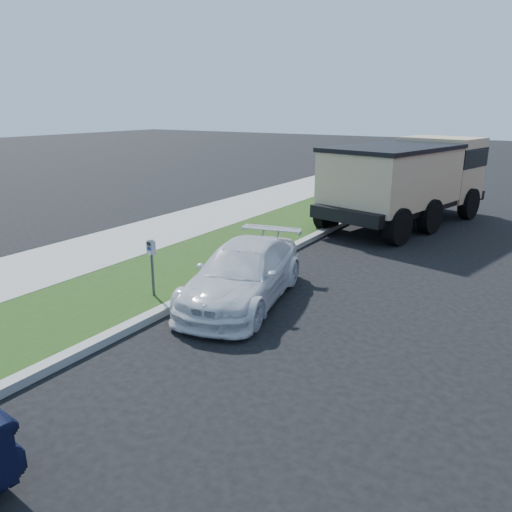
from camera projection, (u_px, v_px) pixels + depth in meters
The scene contains 5 objects.
ground at pixel (291, 333), 9.20m from camera, with size 120.00×120.00×0.00m, color black.
streetside at pixel (147, 256), 13.63m from camera, with size 6.12×50.00×0.15m.
parking_meter at pixel (151, 255), 10.39m from camera, with size 0.18×0.13×1.26m.
white_wagon at pixel (245, 273), 10.57m from camera, with size 1.72×4.23×1.23m, color silver.
dump_truck at pixel (410, 177), 17.42m from camera, with size 4.29×7.78×2.89m.
Camera 1 is at (3.91, -7.46, 4.02)m, focal length 35.00 mm.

